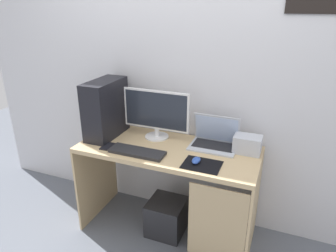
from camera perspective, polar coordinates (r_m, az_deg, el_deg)
name	(u,v)px	position (r m, az deg, el deg)	size (l,w,h in m)	color
ground_plane	(168,228)	(2.78, 0.00, -18.53)	(8.00, 8.00, 0.00)	slate
wall_back	(184,71)	(2.48, 3.01, 10.18)	(4.00, 0.05, 2.60)	silver
desk	(170,167)	(2.42, 0.32, -7.73)	(1.38, 0.60, 0.77)	tan
pc_tower	(106,109)	(2.54, -11.52, 3.18)	(0.19, 0.42, 0.47)	black
monitor	(156,114)	(2.45, -2.24, 2.34)	(0.56, 0.19, 0.40)	white
laptop	(214,140)	(2.39, 8.62, -2.63)	(0.36, 0.24, 0.24)	#B7BCC6
projector	(247,144)	(2.34, 14.58, -3.32)	(0.20, 0.14, 0.13)	#B7BCC6
keyboard	(137,152)	(2.28, -5.78, -4.82)	(0.42, 0.14, 0.02)	#232326
mousepad	(202,165)	(2.13, 6.34, -7.18)	(0.26, 0.20, 0.01)	black
mouse_left	(196,160)	(2.14, 5.27, -6.39)	(0.06, 0.10, 0.03)	#2D51B2
cell_phone	(108,146)	(2.41, -11.19, -3.73)	(0.07, 0.13, 0.01)	black
subwoofer	(167,217)	(2.67, -0.23, -16.54)	(0.29, 0.29, 0.29)	#232326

